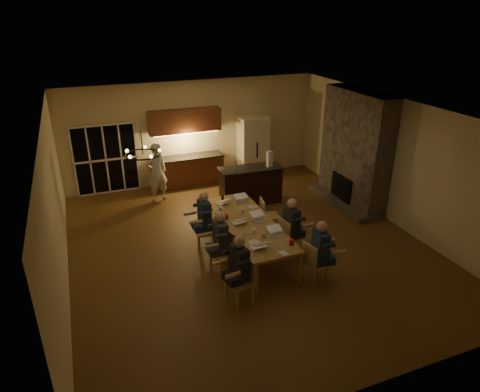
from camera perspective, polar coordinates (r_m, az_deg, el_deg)
name	(u,v)px	position (r m, az deg, el deg)	size (l,w,h in m)	color
floor	(247,245)	(10.26, 0.97, -6.58)	(9.00, 9.00, 0.00)	brown
back_wall	(193,132)	(13.61, -6.32, 8.45)	(8.00, 0.04, 3.20)	beige
left_wall	(54,212)	(8.94, -23.53, -2.00)	(0.04, 9.00, 3.20)	beige
right_wall	(393,161)	(11.60, 19.78, 4.38)	(0.04, 9.00, 3.20)	beige
ceiling	(248,111)	(9.05, 1.11, 11.25)	(8.00, 9.00, 0.04)	white
french_doors	(106,160)	(13.31, -17.43, 4.64)	(1.86, 0.08, 2.10)	black
fireplace	(355,149)	(12.28, 15.07, 6.04)	(0.58, 2.50, 3.20)	#6B5D54
kitchenette	(187,148)	(13.35, -7.11, 6.31)	(2.24, 0.68, 2.40)	brown
refrigerator	(253,147)	(14.04, 1.74, 6.52)	(0.90, 0.68, 2.00)	#EFE5C8
dining_table	(249,237)	(9.85, 1.18, -5.45)	(1.10, 3.20, 0.75)	#B68A49
bar_island	(251,185)	(12.19, 1.43, 1.43)	(1.81, 0.68, 1.08)	black
chair_left_near	(239,282)	(8.25, -0.09, -11.37)	(0.44, 0.44, 0.89)	tan
chair_left_mid	(223,253)	(9.12, -2.34, -7.59)	(0.44, 0.44, 0.89)	tan
chair_left_far	(206,230)	(10.01, -4.54, -4.56)	(0.44, 0.44, 0.89)	tan
chair_right_near	(316,261)	(8.99, 10.04, -8.50)	(0.44, 0.44, 0.89)	tan
chair_right_mid	(291,236)	(9.81, 6.80, -5.31)	(0.44, 0.44, 0.89)	tan
chair_right_far	(270,216)	(10.67, 4.00, -2.63)	(0.44, 0.44, 0.89)	tan
person_left_near	(239,268)	(8.18, -0.12, -9.62)	(0.60, 0.60, 1.38)	#262A30
person_right_near	(320,252)	(8.82, 10.61, -7.34)	(0.60, 0.60, 1.38)	#1F304F
person_left_mid	(221,242)	(9.03, -2.59, -6.12)	(0.60, 0.60, 1.38)	#33383C
person_right_mid	(291,227)	(9.67, 6.81, -4.12)	(0.60, 0.60, 1.38)	#262A30
person_left_far	(205,219)	(9.97, -4.74, -3.09)	(0.60, 0.60, 1.38)	#1F304F
standing_person	(157,172)	(12.46, -11.05, 3.10)	(0.63, 0.42, 1.74)	silver
chandelier	(143,154)	(8.01, -12.83, 5.45)	(0.66, 0.66, 0.03)	black
laptop_a	(258,242)	(8.68, 2.45, -6.13)	(0.32, 0.28, 0.23)	silver
laptop_b	(277,231)	(9.11, 4.92, -4.67)	(0.32, 0.28, 0.23)	silver
laptop_c	(239,218)	(9.61, -0.14, -2.94)	(0.32, 0.28, 0.23)	silver
laptop_d	(259,216)	(9.71, 2.58, -2.66)	(0.32, 0.28, 0.23)	silver
laptop_e	(222,199)	(10.54, -2.36, -0.42)	(0.32, 0.28, 0.23)	silver
laptop_f	(242,198)	(10.58, 0.27, -0.30)	(0.32, 0.28, 0.23)	silver
mug_front	(254,231)	(9.21, 1.83, -4.69)	(0.08, 0.08, 0.10)	silver
mug_mid	(242,211)	(10.09, 0.32, -1.96)	(0.08, 0.08, 0.10)	silver
mug_back	(221,209)	(10.19, -2.55, -1.70)	(0.09, 0.09, 0.10)	silver
redcup_near	(292,242)	(8.83, 6.90, -6.14)	(0.10, 0.10, 0.12)	#B60C0C
redcup_mid	(226,217)	(9.79, -1.84, -2.78)	(0.09, 0.09, 0.12)	#B60C0C
can_silver	(264,235)	(9.03, 3.20, -5.25)	(0.07, 0.07, 0.12)	#B2B2B7
can_cola	(223,198)	(10.75, -2.32, -0.22)	(0.07, 0.07, 0.12)	#3F0F0C
plate_near	(276,231)	(9.30, 4.79, -4.73)	(0.28, 0.28, 0.02)	silver
plate_left	(254,243)	(8.86, 1.87, -6.25)	(0.25, 0.25, 0.02)	silver
plate_far	(253,207)	(10.36, 1.70, -1.49)	(0.22, 0.22, 0.02)	silver
notepad	(283,253)	(8.55, 5.82, -7.59)	(0.14, 0.19, 0.01)	white
bar_bottle	(235,166)	(11.78, -0.65, 4.06)	(0.08, 0.08, 0.24)	#99999E
bar_blender	(270,159)	(12.03, 3.96, 4.95)	(0.14, 0.14, 0.45)	silver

